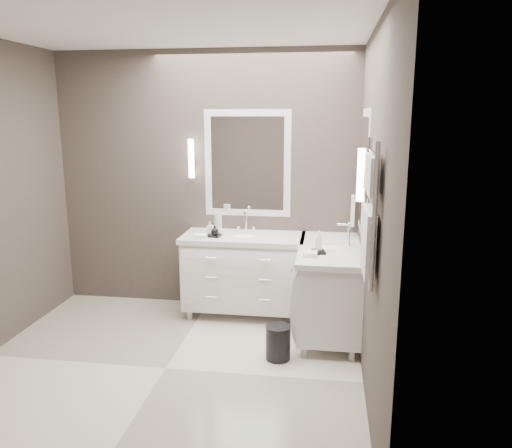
# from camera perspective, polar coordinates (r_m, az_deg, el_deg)

# --- Properties ---
(floor) EXTENTS (3.20, 3.00, 0.01)m
(floor) POSITION_cam_1_polar(r_m,az_deg,el_deg) (4.35, -10.27, -15.97)
(floor) COLOR white
(floor) RESTS_ON ground
(ceiling) EXTENTS (3.20, 3.00, 0.01)m
(ceiling) POSITION_cam_1_polar(r_m,az_deg,el_deg) (3.89, -11.93, 21.88)
(ceiling) COLOR white
(ceiling) RESTS_ON wall_back
(wall_back) EXTENTS (3.20, 0.01, 2.70)m
(wall_back) POSITION_cam_1_polar(r_m,az_deg,el_deg) (5.32, -5.76, 4.82)
(wall_back) COLOR #413934
(wall_back) RESTS_ON floor
(wall_front) EXTENTS (3.20, 0.01, 2.70)m
(wall_front) POSITION_cam_1_polar(r_m,az_deg,el_deg) (2.56, -22.05, -4.36)
(wall_front) COLOR #413934
(wall_front) RESTS_ON floor
(wall_right) EXTENTS (0.01, 3.00, 2.70)m
(wall_right) POSITION_cam_1_polar(r_m,az_deg,el_deg) (3.70, 13.17, 1.19)
(wall_right) COLOR #413934
(wall_right) RESTS_ON floor
(vanity_back) EXTENTS (1.24, 0.59, 0.97)m
(vanity_back) POSITION_cam_1_polar(r_m,az_deg,el_deg) (5.15, -1.41, -5.24)
(vanity_back) COLOR white
(vanity_back) RESTS_ON floor
(vanity_right) EXTENTS (0.59, 1.24, 0.97)m
(vanity_right) POSITION_cam_1_polar(r_m,az_deg,el_deg) (4.78, 8.40, -6.81)
(vanity_right) COLOR white
(vanity_right) RESTS_ON floor
(mirror_back) EXTENTS (0.90, 0.02, 1.10)m
(mirror_back) POSITION_cam_1_polar(r_m,az_deg,el_deg) (5.20, -0.99, 6.91)
(mirror_back) COLOR white
(mirror_back) RESTS_ON wall_back
(mirror_right) EXTENTS (0.02, 0.90, 1.10)m
(mirror_right) POSITION_cam_1_polar(r_m,az_deg,el_deg) (4.46, 12.23, 5.71)
(mirror_right) COLOR white
(mirror_right) RESTS_ON wall_right
(sconce_back) EXTENTS (0.06, 0.06, 0.40)m
(sconce_back) POSITION_cam_1_polar(r_m,az_deg,el_deg) (5.25, -7.41, 7.34)
(sconce_back) COLOR white
(sconce_back) RESTS_ON wall_back
(sconce_right) EXTENTS (0.06, 0.06, 0.40)m
(sconce_right) POSITION_cam_1_polar(r_m,az_deg,el_deg) (3.87, 11.90, 5.38)
(sconce_right) COLOR white
(sconce_right) RESTS_ON wall_right
(towel_bar_corner) EXTENTS (0.03, 0.22, 0.30)m
(towel_bar_corner) POSITION_cam_1_polar(r_m,az_deg,el_deg) (5.07, 11.00, 1.60)
(towel_bar_corner) COLOR white
(towel_bar_corner) RESTS_ON wall_right
(towel_ladder) EXTENTS (0.06, 0.58, 0.90)m
(towel_ladder) POSITION_cam_1_polar(r_m,az_deg,el_deg) (3.30, 12.84, 0.60)
(towel_ladder) COLOR white
(towel_ladder) RESTS_ON wall_right
(waste_bin) EXTENTS (0.24, 0.24, 0.30)m
(waste_bin) POSITION_cam_1_polar(r_m,az_deg,el_deg) (4.37, 2.53, -13.37)
(waste_bin) COLOR black
(waste_bin) RESTS_ON floor
(amenity_tray_back) EXTENTS (0.18, 0.14, 0.02)m
(amenity_tray_back) POSITION_cam_1_polar(r_m,az_deg,el_deg) (5.02, -4.99, -1.29)
(amenity_tray_back) COLOR black
(amenity_tray_back) RESTS_ON vanity_back
(amenity_tray_right) EXTENTS (0.13, 0.16, 0.02)m
(amenity_tray_right) POSITION_cam_1_polar(r_m,az_deg,el_deg) (4.45, 7.16, -3.16)
(amenity_tray_right) COLOR black
(amenity_tray_right) RESTS_ON vanity_right
(water_bottle) EXTENTS (0.10, 0.10, 0.22)m
(water_bottle) POSITION_cam_1_polar(r_m,az_deg,el_deg) (5.11, -4.35, 0.09)
(water_bottle) COLOR silver
(water_bottle) RESTS_ON vanity_back
(soap_bottle_a) EXTENTS (0.06, 0.07, 0.12)m
(soap_bottle_a) POSITION_cam_1_polar(r_m,az_deg,el_deg) (5.03, -5.28, -0.41)
(soap_bottle_a) COLOR white
(soap_bottle_a) RESTS_ON amenity_tray_back
(soap_bottle_b) EXTENTS (0.08, 0.08, 0.10)m
(soap_bottle_b) POSITION_cam_1_polar(r_m,az_deg,el_deg) (4.97, -4.74, -0.71)
(soap_bottle_b) COLOR black
(soap_bottle_b) RESTS_ON amenity_tray_back
(soap_bottle_c) EXTENTS (0.07, 0.08, 0.18)m
(soap_bottle_c) POSITION_cam_1_polar(r_m,az_deg,el_deg) (4.43, 7.19, -1.92)
(soap_bottle_c) COLOR white
(soap_bottle_c) RESTS_ON amenity_tray_right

